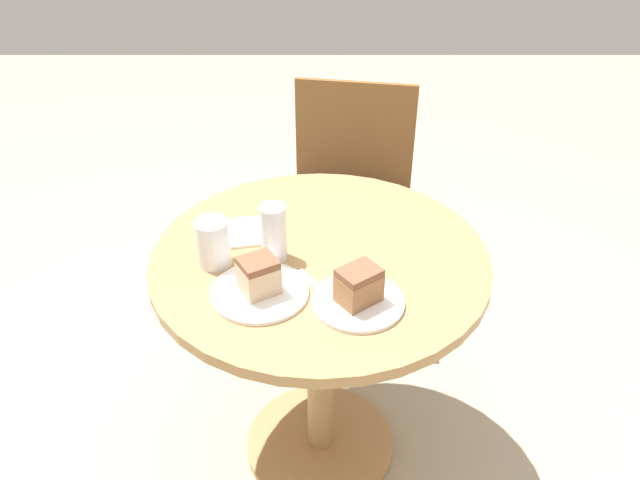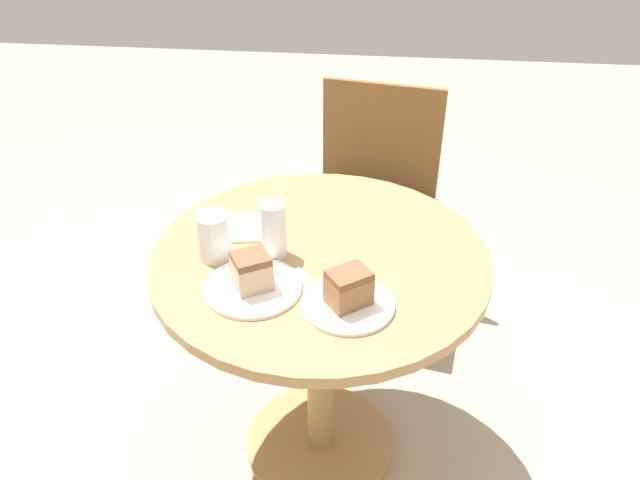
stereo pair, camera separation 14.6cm
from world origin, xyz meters
name	(u,v)px [view 2 (the right image)]	position (x,y,z in m)	size (l,w,h in m)	color
ground_plane	(320,445)	(0.00, 0.00, 0.00)	(8.00, 8.00, 0.00)	tan
table	(320,309)	(0.00, 0.00, 0.57)	(0.86, 0.86, 0.75)	tan
chair	(372,201)	(0.11, 0.77, 0.47)	(0.54, 0.48, 0.88)	brown
plate_near	(253,288)	(-0.14, -0.16, 0.76)	(0.23, 0.23, 0.01)	white
plate_far	(348,304)	(0.09, -0.20, 0.76)	(0.21, 0.21, 0.01)	white
cake_slice_near	(252,271)	(-0.14, -0.16, 0.80)	(0.11, 0.11, 0.09)	beige
cake_slice_far	(349,288)	(0.09, -0.20, 0.80)	(0.12, 0.11, 0.08)	#9E6B42
glass_lemonade	(214,238)	(-0.26, -0.04, 0.81)	(0.08, 0.08, 0.12)	beige
glass_water	(274,233)	(-0.11, -0.02, 0.82)	(0.06, 0.06, 0.15)	silver
napkin_stack	(252,227)	(-0.19, 0.09, 0.76)	(0.16, 0.16, 0.01)	silver
fork	(313,289)	(0.00, -0.15, 0.75)	(0.12, 0.16, 0.00)	silver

